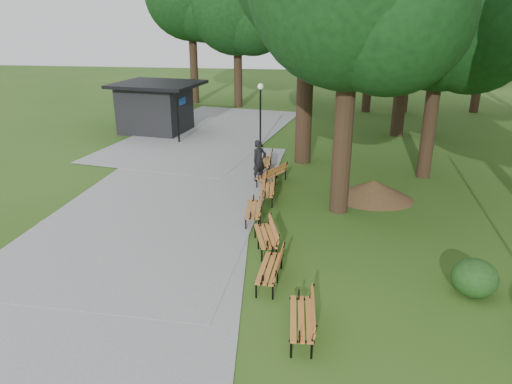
# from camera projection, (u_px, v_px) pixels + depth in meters

# --- Properties ---
(ground) EXTENTS (100.00, 100.00, 0.00)m
(ground) POSITION_uv_depth(u_px,v_px,m) (254.00, 235.00, 16.19)
(ground) COLOR #294D16
(ground) RESTS_ON ground
(path) EXTENTS (12.00, 38.00, 0.06)m
(path) POSITION_uv_depth(u_px,v_px,m) (166.00, 197.00, 19.47)
(path) COLOR gray
(path) RESTS_ON ground
(person) EXTENTS (0.79, 0.80, 1.87)m
(person) POSITION_uv_depth(u_px,v_px,m) (259.00, 161.00, 21.00)
(person) COLOR black
(person) RESTS_ON ground
(kiosk) EXTENTS (5.51, 4.98, 3.06)m
(kiosk) POSITION_uv_depth(u_px,v_px,m) (155.00, 107.00, 29.66)
(kiosk) COLOR black
(kiosk) RESTS_ON ground
(lamp_post) EXTENTS (0.32, 0.32, 3.47)m
(lamp_post) POSITION_uv_depth(u_px,v_px,m) (260.00, 102.00, 25.98)
(lamp_post) COLOR black
(lamp_post) RESTS_ON ground
(dirt_mound) EXTENTS (2.70, 2.70, 0.77)m
(dirt_mound) POSITION_uv_depth(u_px,v_px,m) (373.00, 189.00, 19.24)
(dirt_mound) COLOR #47301C
(dirt_mound) RESTS_ON ground
(bench_0) EXTENTS (0.76, 1.94, 0.88)m
(bench_0) POSITION_uv_depth(u_px,v_px,m) (301.00, 318.00, 11.04)
(bench_0) COLOR #BF6B2C
(bench_0) RESTS_ON ground
(bench_1) EXTENTS (0.74, 1.93, 0.88)m
(bench_1) POSITION_uv_depth(u_px,v_px,m) (270.00, 268.00, 13.20)
(bench_1) COLOR #BF6B2C
(bench_1) RESTS_ON ground
(bench_2) EXTENTS (1.11, 2.00, 0.88)m
(bench_2) POSITION_uv_depth(u_px,v_px,m) (265.00, 236.00, 15.10)
(bench_2) COLOR #BF6B2C
(bench_2) RESTS_ON ground
(bench_3) EXTENTS (0.79, 1.94, 0.88)m
(bench_3) POSITION_uv_depth(u_px,v_px,m) (254.00, 209.00, 17.16)
(bench_3) COLOR #BF6B2C
(bench_3) RESTS_ON ground
(bench_4) EXTENTS (0.80, 1.95, 0.88)m
(bench_4) POSITION_uv_depth(u_px,v_px,m) (267.00, 190.00, 19.06)
(bench_4) COLOR #BF6B2C
(bench_4) RESTS_ON ground
(bench_5) EXTENTS (1.41, 1.99, 0.88)m
(bench_5) POSITION_uv_depth(u_px,v_px,m) (272.00, 174.00, 20.84)
(bench_5) COLOR #BF6B2C
(bench_5) RESTS_ON ground
(bench_6) EXTENTS (0.72, 1.93, 0.88)m
(bench_6) POSITION_uv_depth(u_px,v_px,m) (265.00, 162.00, 22.58)
(bench_6) COLOR #BF6B2C
(bench_6) RESTS_ON ground
(lawn_tree_1) EXTENTS (6.42, 6.42, 10.29)m
(lawn_tree_1) POSITION_uv_depth(u_px,v_px,m) (444.00, 12.00, 19.44)
(lawn_tree_1) COLOR black
(lawn_tree_1) RESTS_ON ground
(shrub_2) EXTENTS (1.19, 1.19, 1.01)m
(shrub_2) POSITION_uv_depth(u_px,v_px,m) (472.00, 294.00, 12.78)
(shrub_2) COLOR #193D14
(shrub_2) RESTS_ON ground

